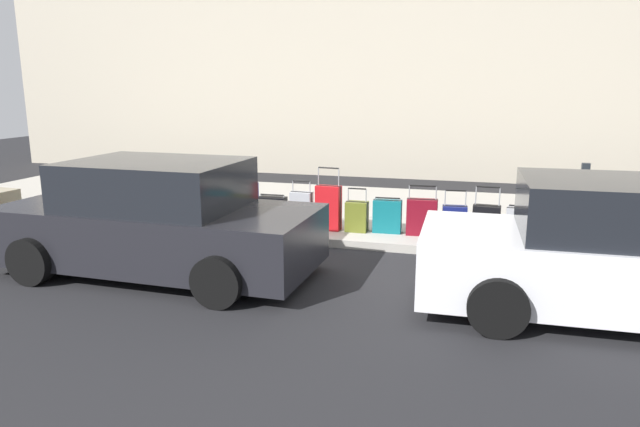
# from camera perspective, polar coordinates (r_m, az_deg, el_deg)

# --- Properties ---
(ground_plane) EXTENTS (40.00, 40.00, 0.00)m
(ground_plane) POSITION_cam_1_polar(r_m,az_deg,el_deg) (9.48, -1.79, -3.20)
(ground_plane) COLOR black
(sidewalk_curb) EXTENTS (18.00, 5.00, 0.14)m
(sidewalk_curb) POSITION_cam_1_polar(r_m,az_deg,el_deg) (11.80, 1.85, 0.32)
(sidewalk_curb) COLOR #ADA89E
(sidewalk_curb) RESTS_ON ground_plane
(building_facade_sidewalk_side) EXTENTS (24.00, 3.00, 9.91)m
(building_facade_sidewalk_side) POSITION_cam_1_polar(r_m,az_deg,el_deg) (17.93, 7.16, 20.14)
(building_facade_sidewalk_side) COLOR #B2A893
(building_facade_sidewalk_side) RESTS_ON ground_plane
(suitcase_silver_0) EXTENTS (0.44, 0.28, 0.61)m
(suitcase_silver_0) POSITION_cam_1_polar(r_m,az_deg,el_deg) (9.59, 19.27, -1.14)
(suitcase_silver_0) COLOR #9EA0A8
(suitcase_silver_0) RESTS_ON sidewalk_curb
(suitcase_black_1) EXTENTS (0.44, 0.27, 0.89)m
(suitcase_black_1) POSITION_cam_1_polar(r_m,az_deg,el_deg) (9.59, 16.20, -0.89)
(suitcase_black_1) COLOR black
(suitcase_black_1) RESTS_ON sidewalk_curb
(suitcase_navy_2) EXTENTS (0.41, 0.26, 0.81)m
(suitcase_navy_2) POSITION_cam_1_polar(r_m,az_deg,el_deg) (9.57, 13.22, -0.84)
(suitcase_navy_2) COLOR navy
(suitcase_navy_2) RESTS_ON sidewalk_curb
(suitcase_maroon_3) EXTENTS (0.51, 0.26, 0.85)m
(suitcase_maroon_3) POSITION_cam_1_polar(r_m,az_deg,el_deg) (9.68, 10.10, -0.35)
(suitcase_maroon_3) COLOR maroon
(suitcase_maroon_3) RESTS_ON sidewalk_curb
(suitcase_teal_4) EXTENTS (0.49, 0.25, 0.61)m
(suitcase_teal_4) POSITION_cam_1_polar(r_m,az_deg,el_deg) (9.76, 6.72, -0.28)
(suitcase_teal_4) COLOR #0F606B
(suitcase_teal_4) RESTS_ON sidewalk_curb
(suitcase_olive_5) EXTENTS (0.38, 0.26, 0.76)m
(suitcase_olive_5) POSITION_cam_1_polar(r_m,az_deg,el_deg) (9.80, 3.68, -0.29)
(suitcase_olive_5) COLOR #59601E
(suitcase_olive_5) RESTS_ON sidewalk_curb
(suitcase_red_6) EXTENTS (0.45, 0.24, 1.10)m
(suitcase_red_6) POSITION_cam_1_polar(r_m,az_deg,el_deg) (9.84, 0.85, 0.57)
(suitcase_red_6) COLOR red
(suitcase_red_6) RESTS_ON sidewalk_curb
(suitcase_silver_7) EXTENTS (0.38, 0.22, 0.85)m
(suitcase_silver_7) POSITION_cam_1_polar(r_m,az_deg,el_deg) (10.01, -1.86, 0.37)
(suitcase_silver_7) COLOR #9EA0A8
(suitcase_silver_7) RESTS_ON sidewalk_curb
(suitcase_black_8) EXTENTS (0.50, 0.24, 0.59)m
(suitcase_black_8) POSITION_cam_1_polar(r_m,az_deg,el_deg) (10.15, -4.75, 0.18)
(suitcase_black_8) COLOR black
(suitcase_black_8) RESTS_ON sidewalk_curb
(suitcase_navy_9) EXTENTS (0.50, 0.25, 1.01)m
(suitcase_navy_9) POSITION_cam_1_polar(r_m,az_deg,el_deg) (10.43, -7.56, 1.06)
(suitcase_navy_9) COLOR navy
(suitcase_navy_9) RESTS_ON sidewalk_curb
(suitcase_maroon_10) EXTENTS (0.37, 0.27, 1.04)m
(suitcase_maroon_10) POSITION_cam_1_polar(r_m,az_deg,el_deg) (10.65, -10.09, 1.13)
(suitcase_maroon_10) COLOR maroon
(suitcase_maroon_10) RESTS_ON sidewalk_curb
(suitcase_teal_11) EXTENTS (0.49, 0.27, 0.86)m
(suitcase_teal_11) POSITION_cam_1_polar(r_m,az_deg,el_deg) (10.85, -12.59, 1.05)
(suitcase_teal_11) COLOR #0F606B
(suitcase_teal_11) RESTS_ON sidewalk_curb
(fire_hydrant) EXTENTS (0.39, 0.21, 0.81)m
(fire_hydrant) POSITION_cam_1_polar(r_m,az_deg,el_deg) (11.32, -16.93, 1.79)
(fire_hydrant) COLOR #D89E0C
(fire_hydrant) RESTS_ON sidewalk_curb
(bollard_post) EXTENTS (0.16, 0.16, 0.76)m
(bollard_post) POSITION_cam_1_polar(r_m,az_deg,el_deg) (11.49, -19.44, 1.54)
(bollard_post) COLOR brown
(bollard_post) RESTS_ON sidewalk_curb
(parking_meter) EXTENTS (0.12, 0.09, 1.27)m
(parking_meter) POSITION_cam_1_polar(r_m,az_deg,el_deg) (9.87, 24.76, 2.03)
(parking_meter) COLOR slate
(parking_meter) RESTS_ON sidewalk_curb
(parked_car_white_0) EXTENTS (4.60, 2.04, 1.58)m
(parked_car_white_0) POSITION_cam_1_polar(r_m,az_deg,el_deg) (7.26, 28.43, -3.66)
(parked_car_white_0) COLOR silver
(parked_car_white_0) RESTS_ON ground_plane
(parked_car_charcoal_1) EXTENTS (4.45, 2.16, 1.59)m
(parked_car_charcoal_1) POSITION_cam_1_polar(r_m,az_deg,el_deg) (8.24, -15.80, -0.75)
(parked_car_charcoal_1) COLOR black
(parked_car_charcoal_1) RESTS_ON ground_plane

